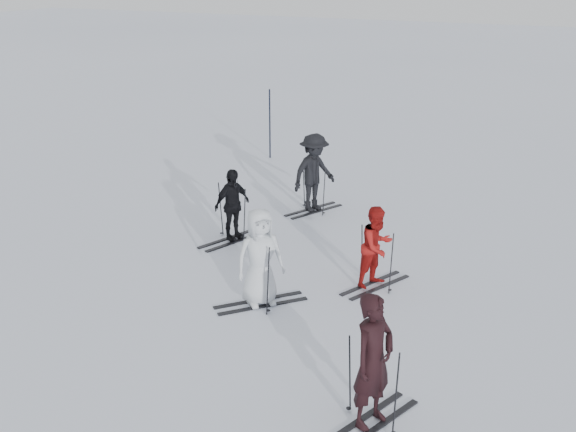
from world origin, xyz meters
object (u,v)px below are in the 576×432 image
(skier_uphill_far, at_px, (314,174))
(skier_uphill_left, at_px, (232,206))
(skier_grey, at_px, (260,258))
(piste_marker, at_px, (270,124))
(skier_near_dark, at_px, (373,363))
(skier_red, at_px, (377,248))

(skier_uphill_far, bearing_deg, skier_uphill_left, -172.92)
(skier_uphill_left, bearing_deg, skier_uphill_far, 2.22)
(skier_grey, height_order, piste_marker, piste_marker)
(skier_near_dark, distance_m, skier_red, 4.51)
(skier_uphill_left, distance_m, skier_uphill_far, 2.79)
(skier_uphill_left, distance_m, piste_marker, 7.20)
(skier_uphill_left, bearing_deg, skier_near_dark, -114.97)
(skier_near_dark, relative_size, piste_marker, 0.88)
(piste_marker, bearing_deg, skier_uphill_far, -51.46)
(skier_uphill_left, xyz_separation_m, piste_marker, (-2.41, 6.78, 0.28))
(skier_grey, height_order, skier_uphill_left, skier_grey)
(skier_grey, height_order, skier_uphill_far, skier_uphill_far)
(skier_uphill_far, bearing_deg, piste_marker, 64.09)
(skier_red, distance_m, skier_uphill_left, 3.86)
(skier_red, height_order, piste_marker, piste_marker)
(skier_red, relative_size, piste_marker, 0.73)
(skier_grey, distance_m, skier_uphill_left, 3.31)
(skier_grey, relative_size, skier_uphill_left, 1.12)
(skier_red, relative_size, skier_uphill_left, 0.98)
(skier_near_dark, distance_m, skier_uphill_left, 7.32)
(skier_grey, distance_m, piste_marker, 10.39)
(skier_grey, xyz_separation_m, skier_uphill_far, (-1.16, 5.25, 0.07))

